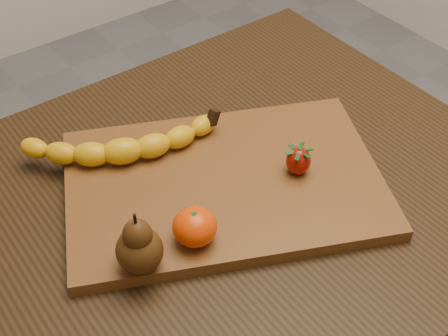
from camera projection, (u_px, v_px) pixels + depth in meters
table at (184, 255)px, 0.94m from camera, size 1.00×0.70×0.76m
cutting_board at (224, 183)px, 0.90m from camera, size 0.53×0.46×0.02m
banana at (122, 151)px, 0.91m from camera, size 0.26×0.16×0.04m
pear at (138, 242)px, 0.75m from camera, size 0.07×0.07×0.09m
mandarin at (195, 227)px, 0.80m from camera, size 0.06×0.06×0.05m
strawberry at (298, 160)px, 0.89m from camera, size 0.05×0.05×0.04m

